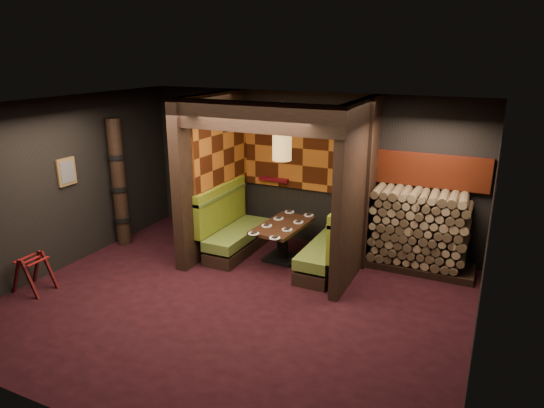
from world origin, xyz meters
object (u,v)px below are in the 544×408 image
Objects in this scene: pendant_lamp at (282,147)px; firewood_stack at (424,232)px; booth_bench_left at (233,231)px; booth_bench_right at (332,248)px; dining_table at (283,237)px; totem_column at (119,184)px; luggage_rack at (33,272)px.

firewood_stack is at bearing 16.80° from pendant_lamp.
firewood_stack reaches higher than booth_bench_left.
booth_bench_left and booth_bench_right have the same top height.
totem_column is at bearing -168.67° from dining_table.
booth_bench_right is at bearing -152.65° from firewood_stack.
luggage_rack is (-2.01, -2.63, -0.09)m from booth_bench_left.
totem_column is at bearing -165.25° from booth_bench_left.
booth_bench_left reaches higher than dining_table.
booth_bench_left is 1.90m from pendant_lamp.
pendant_lamp is at bearing 10.43° from totem_column.
dining_table is at bearing 11.33° from totem_column.
pendant_lamp is (0.97, 0.01, 1.64)m from booth_bench_left.
totem_column is 5.50m from firewood_stack.
booth_bench_left is at bearing -179.23° from pendant_lamp.
dining_table is 3.21m from totem_column.
pendant_lamp is 3.23m from totem_column.
luggage_rack is at bearing -138.40° from pendant_lamp.
booth_bench_right is 1.54× the size of pendant_lamp.
booth_bench_right is at bearing 0.00° from booth_bench_left.
totem_column is at bearing -169.57° from pendant_lamp.
booth_bench_left is at bearing 180.00° from booth_bench_right.
luggage_rack is 2.26m from totem_column.
booth_bench_right is 4.10m from totem_column.
booth_bench_left is at bearing 52.66° from luggage_rack.
firewood_stack is at bearing 13.19° from totem_column.
booth_bench_right is (1.89, 0.00, 0.00)m from booth_bench_left.
booth_bench_left is 1.00× the size of booth_bench_right.
totem_column is (-3.98, -0.55, 0.79)m from booth_bench_right.
pendant_lamp is 2.74m from firewood_stack.
dining_table is (-0.92, 0.06, 0.03)m from booth_bench_right.
booth_bench_left is 3.33m from firewood_stack.
booth_bench_right is at bearing -0.81° from pendant_lamp.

